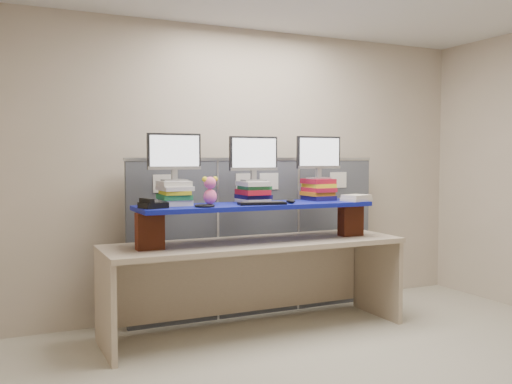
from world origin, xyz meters
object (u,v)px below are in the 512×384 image
blue_board (256,206)px  desk_phone (152,204)px  desk (256,260)px  keyboard (262,203)px  monitor_center (254,156)px  monitor_left (174,154)px  monitor_right (319,155)px

blue_board → desk_phone: size_ratio=9.24×
desk → keyboard: size_ratio=6.34×
desk → desk_phone: 1.07m
desk_phone → desk: bearing=-10.6°
blue_board → keyboard: (-0.01, -0.14, 0.03)m
blue_board → monitor_center: size_ratio=4.56×
desk_phone → monitor_left: bearing=23.8°
desk → blue_board: size_ratio=1.27×
keyboard → desk_phone: (-0.93, 0.07, 0.02)m
monitor_right → keyboard: bearing=-160.2°
monitor_right → monitor_left: bearing=180.0°
blue_board → desk: bearing=-75.6°
monitor_left → monitor_right: bearing=-0.0°
desk → blue_board: 0.47m
desk → monitor_left: (-0.69, 0.12, 0.92)m
keyboard → desk_phone: size_ratio=1.86×
monitor_left → desk_phone: monitor_left is taller
blue_board → monitor_left: monitor_left is taller
blue_board → monitor_center: 0.45m
monitor_left → desk: bearing=-9.7°
desk → keyboard: bearing=-93.3°
blue_board → desk_phone: (-0.93, -0.07, 0.05)m
blue_board → desk_phone: bearing=-175.3°
monitor_left → monitor_center: (0.73, -0.00, -0.01)m
desk → keyboard: 0.52m
desk → monitor_right: (0.70, 0.11, 0.92)m
keyboard → monitor_right: bearing=29.0°
monitor_left → desk_phone: size_ratio=2.03×
desk_phone → monitor_right: bearing=-8.4°
monitor_center → desk_phone: 1.06m
desk → blue_board: bearing=104.4°
desk → monitor_center: 0.91m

